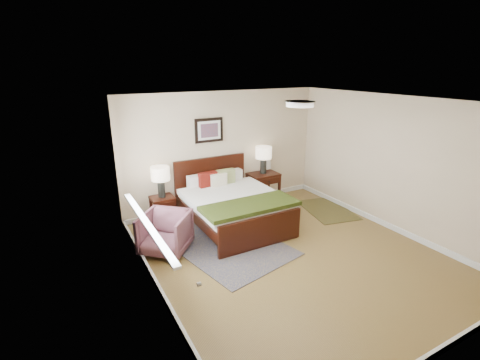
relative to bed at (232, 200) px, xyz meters
The scene contains 18 objects.
floor 1.60m from the bed, 76.57° to the right, with size 5.00×5.00×0.00m, color brown.
back_wall 1.31m from the bed, 71.22° to the left, with size 4.50×0.04×2.50m, color beige.
front_wall 4.05m from the bed, 84.95° to the right, with size 4.50×0.04×2.50m, color beige.
left_wall 2.51m from the bed, 142.28° to the right, with size 0.04×5.00×2.50m, color beige.
right_wall 3.07m from the bed, 29.46° to the right, with size 0.04×5.00×2.50m, color beige.
ceiling 2.49m from the bed, 76.57° to the right, with size 4.50×5.00×0.02m, color white.
window 2.17m from the bed, 157.38° to the right, with size 0.11×2.72×1.32m.
door 3.77m from the bed, 120.29° to the right, with size 0.06×1.00×2.18m.
ceil_fixture 2.46m from the bed, 76.57° to the right, with size 0.44×0.44×0.08m.
bed is the anchor object (origin of this frame).
wall_art 1.56m from the bed, 89.96° to the left, with size 0.62×0.05×0.50m.
nightstand_left 1.38m from the bed, 145.48° to the left, with size 0.45×0.40×0.53m.
nightstand_right 1.46m from the bed, 32.85° to the left, with size 0.67×0.50×0.66m.
lamp_left 1.46m from the bed, 144.82° to the left, with size 0.36×0.36×0.61m.
lamp_right 1.57m from the bed, 33.31° to the left, with size 0.36×0.36×0.61m.
armchair 1.50m from the bed, 165.90° to the right, with size 0.74×0.76×0.69m, color brown.
rug_persian 0.96m from the bed, 125.60° to the right, with size 1.58×2.23×0.01m, color #0C103F.
rug_navy 2.24m from the bed, ahead, with size 0.88×1.32×0.01m, color black.
Camera 1 is at (-3.23, -4.05, 3.00)m, focal length 26.00 mm.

